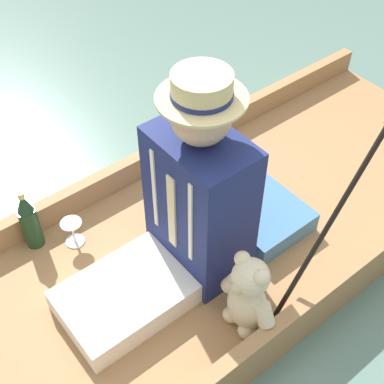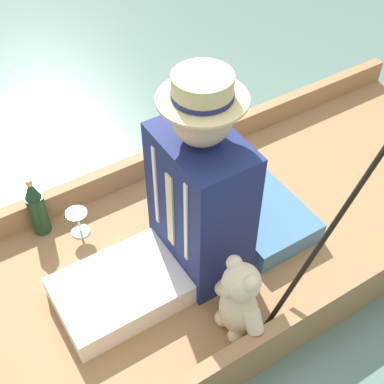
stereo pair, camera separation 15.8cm
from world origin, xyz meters
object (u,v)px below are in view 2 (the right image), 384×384
(seated_person, at_px, (185,211))
(walking_cane, at_px, (334,224))
(teddy_bear, at_px, (239,301))
(wine_glass, at_px, (78,218))
(champagne_bottle, at_px, (37,208))

(seated_person, distance_m, walking_cane, 0.57)
(seated_person, relative_size, teddy_bear, 2.41)
(seated_person, xyz_separation_m, wine_glass, (0.42, 0.31, -0.26))
(walking_cane, distance_m, champagne_bottle, 1.29)
(walking_cane, bearing_deg, wine_glass, 37.93)
(seated_person, distance_m, champagne_bottle, 0.72)
(seated_person, distance_m, teddy_bear, 0.40)
(wine_glass, relative_size, champagne_bottle, 0.40)
(seated_person, xyz_separation_m, champagne_bottle, (0.52, 0.45, -0.20))
(teddy_bear, xyz_separation_m, champagne_bottle, (0.89, 0.46, -0.03))
(champagne_bottle, bearing_deg, walking_cane, -139.90)
(seated_person, relative_size, walking_cane, 1.14)
(wine_glass, relative_size, walking_cane, 0.16)
(wine_glass, bearing_deg, walking_cane, -142.07)
(wine_glass, xyz_separation_m, walking_cane, (-0.85, -0.66, 0.38))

